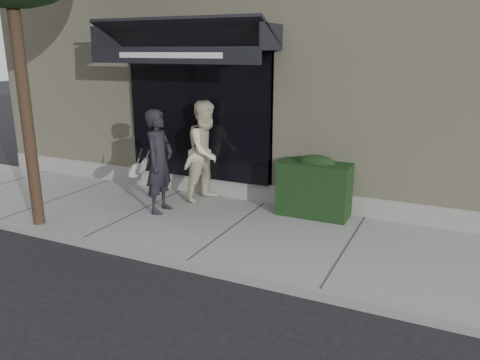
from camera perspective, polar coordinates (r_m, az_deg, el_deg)
The scene contains 7 objects.
ground at distance 8.25m, azimuth -0.96°, elevation -6.51°, with size 80.00×80.00×0.00m, color black.
sidewalk at distance 8.22m, azimuth -0.96°, elevation -6.13°, with size 20.00×3.00×0.12m, color gray.
curb at distance 6.98m, azimuth -6.68°, elevation -10.26°, with size 20.00×0.10×0.14m, color gray.
building_facade at distance 12.29m, azimuth 9.52°, elevation 13.67°, with size 14.30×8.04×5.64m.
hedge at distance 8.76m, azimuth 9.14°, elevation -0.81°, with size 1.30×0.70×1.14m.
pedestrian_front at distance 8.85m, azimuth -9.82°, elevation 2.21°, with size 0.75×0.82×1.94m.
pedestrian_back at distance 9.45m, azimuth -4.06°, elevation 3.53°, with size 1.03×1.17×2.03m.
Camera 1 is at (3.39, -6.85, 3.10)m, focal length 35.00 mm.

